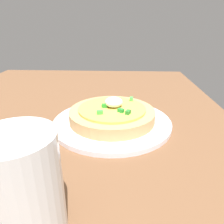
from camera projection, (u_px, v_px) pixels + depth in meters
The scene contains 4 objects.
dining_table at pixel (53, 142), 44.12cm from camera, with size 126.15×83.07×3.03cm, color brown.
plate at pixel (112, 122), 48.27cm from camera, with size 26.56×26.56×1.03cm, color white.
pizza at pixel (112, 114), 47.49cm from camera, with size 19.14×19.14×5.26cm.
cup_far at pixel (23, 189), 22.04cm from camera, with size 8.32×8.32×11.98cm.
Camera 1 is at (-37.49, -14.11, 24.63)cm, focal length 33.93 mm.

